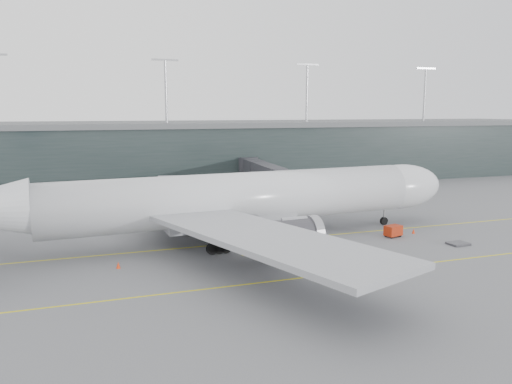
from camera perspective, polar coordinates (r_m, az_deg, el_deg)
name	(u,v)px	position (r m, az deg, el deg)	size (l,w,h in m)	color
ground	(188,240)	(70.93, -7.78, -5.44)	(320.00, 320.00, 0.00)	#57575B
taxiline_a	(194,247)	(67.14, -7.11, -6.26)	(160.00, 0.25, 0.02)	#D0C713
taxiline_b	(226,287)	(52.30, -3.42, -10.74)	(160.00, 0.25, 0.02)	#D0C713
taxiline_lead_main	(194,211)	(91.01, -7.15, -2.15)	(0.25, 60.00, 0.02)	#D0C713
terminal	(141,153)	(126.48, -13.01, 4.36)	(240.00, 36.00, 29.00)	#1E2928
main_aircraft	(234,200)	(68.74, -2.59, -0.87)	(73.80, 69.23, 20.69)	silver
jet_bridge	(265,172)	(100.83, 1.02, 2.25)	(6.24, 49.03, 7.46)	#2E2E33
gse_cart	(393,231)	(74.37, 15.41, -4.27)	(2.73, 2.11, 1.65)	#9E230B
baggage_dolly	(458,244)	(73.08, 22.10, -5.48)	(2.63, 2.10, 0.26)	#353539
uld_a	(136,221)	(79.36, -13.55, -3.24)	(2.28, 1.85, 2.03)	#3B3B40
uld_b	(153,217)	(81.43, -11.69, -2.86)	(2.63, 2.31, 2.04)	#3B3B40
uld_c	(182,217)	(81.32, -8.43, -2.90)	(2.14, 1.83, 1.72)	#3B3B40
cone_nose	(413,231)	(77.32, 17.56, -4.28)	(0.45, 0.45, 0.72)	red
cone_wing_stbd	(300,266)	(57.69, 5.07, -8.44)	(0.48, 0.48, 0.77)	red
cone_wing_port	(218,217)	(83.60, -4.41, -2.87)	(0.46, 0.46, 0.74)	red
cone_tail	(118,265)	(59.96, -15.47, -8.05)	(0.50, 0.50, 0.79)	red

